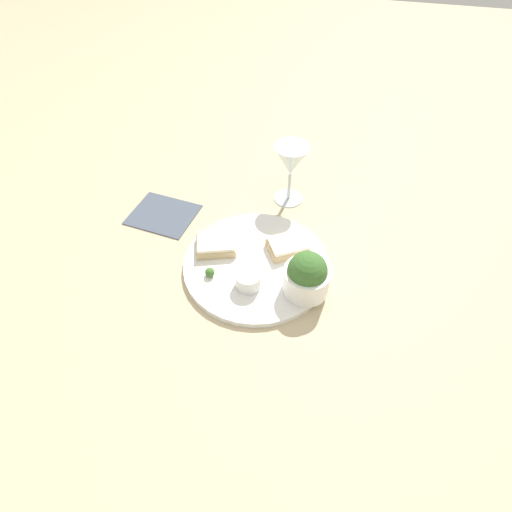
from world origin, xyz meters
TOP-DOWN VIEW (x-y plane):
  - ground_plane at (0.00, 0.00)m, footprint 4.00×4.00m
  - dinner_plate at (0.00, 0.00)m, footprint 0.32×0.32m
  - salad_bowl at (-0.11, 0.05)m, footprint 0.09×0.09m
  - sauce_ramekin at (0.00, 0.06)m, footprint 0.05×0.05m
  - cheese_toast_near at (0.10, -0.02)m, footprint 0.10×0.09m
  - cheese_toast_far at (-0.06, -0.05)m, footprint 0.10×0.10m
  - wine_glass at (-0.03, -0.25)m, footprint 0.09×0.09m
  - garnish at (0.09, 0.06)m, footprint 0.02×0.02m
  - napkin at (0.26, -0.11)m, footprint 0.17×0.15m

SIDE VIEW (x-z plane):
  - ground_plane at x=0.00m, z-range 0.00..0.00m
  - napkin at x=0.26m, z-range 0.00..0.01m
  - dinner_plate at x=0.00m, z-range 0.00..0.01m
  - garnish at x=0.09m, z-range 0.01..0.03m
  - cheese_toast_near at x=0.10m, z-range 0.01..0.04m
  - cheese_toast_far at x=-0.06m, z-range 0.01..0.04m
  - sauce_ramekin at x=0.00m, z-range 0.02..0.05m
  - salad_bowl at x=-0.11m, z-range 0.01..0.11m
  - wine_glass at x=-0.03m, z-range 0.03..0.19m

